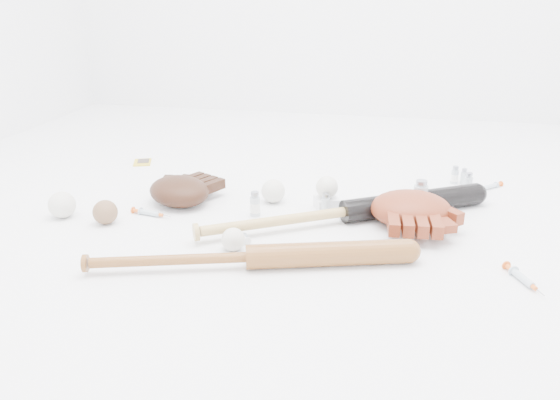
% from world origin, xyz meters
% --- Properties ---
extents(bat_dark, '(0.89, 0.56, 0.07)m').
position_xyz_m(bat_dark, '(0.17, 0.02, 0.04)').
color(bat_dark, black).
rests_on(bat_dark, ground).
extents(bat_wood, '(0.86, 0.31, 0.06)m').
position_xyz_m(bat_wood, '(-0.05, -0.32, 0.03)').
color(bat_wood, brown).
rests_on(bat_wood, ground).
extents(glove_dark, '(0.34, 0.34, 0.09)m').
position_xyz_m(glove_dark, '(-0.39, 0.06, 0.05)').
color(glove_dark, black).
rests_on(glove_dark, ground).
extents(glove_tan, '(0.31, 0.31, 0.10)m').
position_xyz_m(glove_tan, '(0.36, 0.04, 0.05)').
color(glove_tan, maroon).
rests_on(glove_tan, ground).
extents(trading_card, '(0.09, 0.11, 0.01)m').
position_xyz_m(trading_card, '(-0.70, 0.45, 0.00)').
color(trading_card, gold).
rests_on(trading_card, ground).
extents(pedestal, '(0.09, 0.09, 0.04)m').
position_xyz_m(pedestal, '(0.10, 0.12, 0.02)').
color(pedestal, white).
rests_on(pedestal, ground).
extents(baseball_on_pedestal, '(0.07, 0.07, 0.07)m').
position_xyz_m(baseball_on_pedestal, '(0.10, 0.12, 0.07)').
color(baseball_on_pedestal, silver).
rests_on(baseball_on_pedestal, pedestal).
extents(baseball_left, '(0.08, 0.08, 0.08)m').
position_xyz_m(baseball_left, '(-0.70, -0.12, 0.04)').
color(baseball_left, silver).
rests_on(baseball_left, ground).
extents(baseball_upper, '(0.08, 0.08, 0.08)m').
position_xyz_m(baseball_upper, '(-0.09, 0.14, 0.04)').
color(baseball_upper, silver).
rests_on(baseball_upper, ground).
extents(baseball_mid, '(0.06, 0.06, 0.06)m').
position_xyz_m(baseball_mid, '(-0.12, -0.23, 0.03)').
color(baseball_mid, silver).
rests_on(baseball_mid, ground).
extents(baseball_aged, '(0.07, 0.07, 0.07)m').
position_xyz_m(baseball_aged, '(-0.55, -0.14, 0.04)').
color(baseball_aged, brown).
rests_on(baseball_aged, ground).
extents(syringe_0, '(0.16, 0.05, 0.02)m').
position_xyz_m(syringe_0, '(-0.44, -0.05, 0.01)').
color(syringe_0, '#ADBCC6').
rests_on(syringe_0, ground).
extents(syringe_1, '(0.12, 0.15, 0.02)m').
position_xyz_m(syringe_1, '(-0.13, -0.14, 0.01)').
color(syringe_1, '#ADBCC6').
rests_on(syringe_1, ground).
extents(syringe_2, '(0.05, 0.15, 0.02)m').
position_xyz_m(syringe_2, '(0.38, 0.13, 0.01)').
color(syringe_2, '#ADBCC6').
rests_on(syringe_2, ground).
extents(syringe_3, '(0.09, 0.16, 0.02)m').
position_xyz_m(syringe_3, '(0.62, -0.26, 0.01)').
color(syringe_3, '#ADBCC6').
rests_on(syringe_3, ground).
extents(syringe_4, '(0.12, 0.11, 0.02)m').
position_xyz_m(syringe_4, '(0.64, 0.42, 0.01)').
color(syringe_4, '#ADBCC6').
rests_on(syringe_4, ground).
extents(vial_0, '(0.02, 0.02, 0.06)m').
position_xyz_m(vial_0, '(0.55, 0.45, 0.03)').
color(vial_0, '#B2BCC3').
rests_on(vial_0, ground).
extents(vial_1, '(0.03, 0.03, 0.07)m').
position_xyz_m(vial_1, '(0.52, 0.45, 0.03)').
color(vial_1, '#B2BCC3').
rests_on(vial_1, ground).
extents(vial_2, '(0.03, 0.03, 0.07)m').
position_xyz_m(vial_2, '(0.10, 0.07, 0.03)').
color(vial_2, '#B2BCC3').
rests_on(vial_2, ground).
extents(vial_3, '(0.04, 0.04, 0.11)m').
position_xyz_m(vial_3, '(0.39, 0.15, 0.05)').
color(vial_3, '#B2BCC3').
rests_on(vial_3, ground).
extents(vial_4, '(0.03, 0.03, 0.08)m').
position_xyz_m(vial_4, '(-0.12, 0.01, 0.04)').
color(vial_4, '#B2BCC3').
rests_on(vial_4, ground).
extents(vial_5, '(0.03, 0.03, 0.07)m').
position_xyz_m(vial_5, '(0.56, 0.36, 0.04)').
color(vial_5, '#B2BCC3').
rests_on(vial_5, ground).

